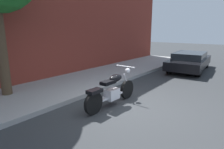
{
  "coord_description": "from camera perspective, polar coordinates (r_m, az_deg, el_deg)",
  "views": [
    {
      "loc": [
        -4.54,
        -2.85,
        2.23
      ],
      "look_at": [
        -0.22,
        0.48,
        0.96
      ],
      "focal_mm": 30.64,
      "sensor_mm": 36.0,
      "label": 1
    }
  ],
  "objects": [
    {
      "name": "sidewalk",
      "position": [
        7.75,
        -14.19,
        -3.5
      ],
      "size": [
        20.63,
        2.89,
        0.14
      ],
      "primitive_type": "cube",
      "color": "#979797",
      "rests_on": "ground"
    },
    {
      "name": "parked_car_black",
      "position": [
        11.6,
        22.13,
        3.83
      ],
      "size": [
        4.38,
        2.06,
        1.03
      ],
      "color": "black",
      "rests_on": "ground"
    },
    {
      "name": "ground_plane",
      "position": [
        5.8,
        5.2,
        -9.56
      ],
      "size": [
        60.0,
        60.0,
        0.0
      ],
      "primitive_type": "plane",
      "color": "#303335"
    },
    {
      "name": "motorcycle",
      "position": [
        5.73,
        -0.06,
        -4.85
      ],
      "size": [
        2.22,
        0.7,
        1.12
      ],
      "color": "black",
      "rests_on": "ground"
    }
  ]
}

